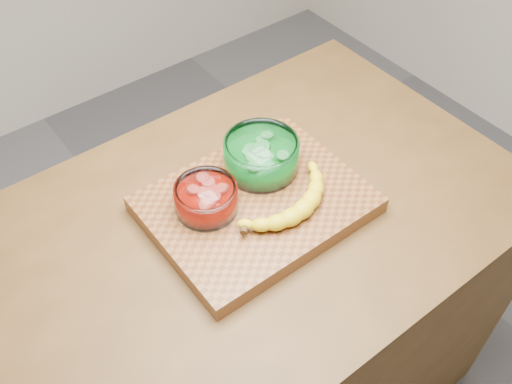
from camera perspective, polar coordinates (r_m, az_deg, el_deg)
counter at (r=1.62m, az=0.00°, el=-12.39°), size 1.20×0.80×0.90m
cutting_board at (r=1.23m, az=0.00°, el=-1.26°), size 0.45×0.35×0.04m
bowl_red at (r=1.18m, az=-5.00°, el=-0.64°), size 0.13×0.13×0.06m
bowl_green at (r=1.26m, az=0.53°, el=3.65°), size 0.17×0.17×0.08m
banana at (r=1.19m, az=3.12°, el=-0.84°), size 0.28×0.14×0.04m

